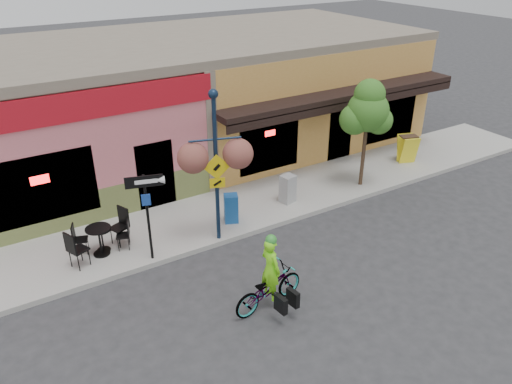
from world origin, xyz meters
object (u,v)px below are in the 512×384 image
Objects in this scene: one_way_sign at (148,218)px; street_tree at (366,133)px; lamp_post at (216,169)px; newspaper_box_grey at (288,189)px; building at (187,96)px; bicycle at (268,288)px; newspaper_box_blue at (231,208)px; cyclist_rider at (270,278)px.

one_way_sign is 0.66× the size of street_tree.
lamp_post reaches higher than newspaper_box_grey.
bicycle is at bearing -104.38° from building.
street_tree is (7.80, 0.49, 0.64)m from one_way_sign.
bicycle is at bearing -44.81° from one_way_sign.
one_way_sign is 5.02m from newspaper_box_grey.
street_tree reaches higher than newspaper_box_blue.
newspaper_box_grey is (2.92, 0.79, -1.71)m from lamp_post.
building is 7.17m from lamp_post.
cyclist_rider is (0.05, 0.00, 0.29)m from bicycle.
building reaches higher than street_tree.
newspaper_box_blue is (0.99, 3.69, -0.20)m from cyclist_rider.
building is 4.19× the size of lamp_post.
street_tree reaches higher than cyclist_rider.
building is at bearing 119.51° from street_tree.
cyclist_rider is at bearing -141.04° from newspaper_box_grey.
newspaper_box_blue is at bearing -21.90° from cyclist_rider.
one_way_sign is 7.84m from street_tree.
street_tree is at bearing -66.47° from bicycle.
bicycle is 0.51× the size of street_tree.
lamp_post is 4.87× the size of newspaper_box_blue.
street_tree is at bearing 19.93° from one_way_sign.
lamp_post is at bearing -174.88° from street_tree.
lamp_post reaches higher than cyclist_rider.
building reaches higher than lamp_post.
bicycle is 5.00m from newspaper_box_grey.
newspaper_box_grey reaches higher than bicycle.
building is at bearing 84.58° from newspaper_box_grey.
building is at bearing 89.06° from lamp_post.
street_tree is at bearing 21.03° from newspaper_box_blue.
bicycle is 1.20× the size of cyclist_rider.
one_way_sign is at bearing 21.93° from bicycle.
bicycle is 3.64m from one_way_sign.
street_tree is at bearing -66.26° from cyclist_rider.
newspaper_box_grey is at bearing 26.43° from newspaper_box_blue.
newspaper_box_grey is (0.67, -6.03, -1.64)m from building.
newspaper_box_grey is at bearing 25.08° from one_way_sign.
building is 4.87× the size of street_tree.
cyclist_rider is at bearing -44.10° from one_way_sign.
lamp_post reaches higher than street_tree.
bicycle is 3.83m from newspaper_box_blue.
one_way_sign is (-1.75, 3.09, 0.58)m from cyclist_rider.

